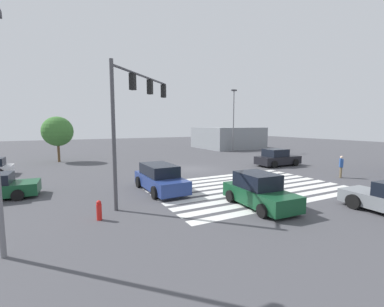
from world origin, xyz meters
The scene contains 11 objects.
ground_plane centered at (0.00, 0.00, 0.00)m, with size 114.57×114.57×0.00m, color #47474C.
crosswalk_markings centered at (0.00, -7.76, 0.00)m, with size 12.36×8.20×0.01m.
traffic_signal_mast centered at (-7.04, -7.04, 5.14)m, with size 4.39×4.39×6.98m.
car_0 centered at (-2.03, -11.12, 0.75)m, with size 2.15×4.21×1.66m.
car_3 centered at (-5.31, -5.93, 0.78)m, with size 2.16×4.85×1.62m.
car_5 centered at (8.43, -2.14, 0.76)m, with size 4.54×2.21×1.68m.
corner_building centered at (15.65, 16.55, 1.80)m, with size 9.60×9.60×3.60m.
pedestrian centered at (8.39, -8.67, 0.95)m, with size 0.41×0.41×1.69m.
street_light_pole_a centered at (12.58, 10.76, 5.43)m, with size 0.80×0.36×9.22m.
tree_corner_a centered at (-10.82, 10.85, 3.34)m, with size 3.21×3.21×4.95m.
fire_hydrant centered at (-9.35, -9.41, 0.43)m, with size 0.22×0.22×0.86m.
Camera 1 is at (-10.71, -20.62, 4.04)m, focal length 24.00 mm.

